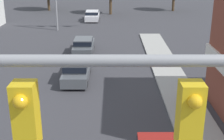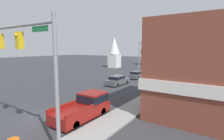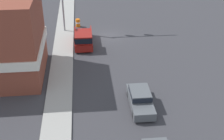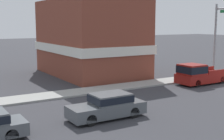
% 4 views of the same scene
% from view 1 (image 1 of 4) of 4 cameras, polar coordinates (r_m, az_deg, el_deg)
% --- Properties ---
extents(car_lead, '(1.83, 4.76, 1.51)m').
position_cam_1_polar(car_lead, '(23.33, -6.27, 0.01)').
color(car_lead, black).
rests_on(car_lead, ground).
extents(car_second_ahead, '(1.83, 4.65, 1.43)m').
position_cam_1_polar(car_second_ahead, '(30.31, -4.98, 4.60)').
color(car_second_ahead, black).
rests_on(car_second_ahead, ground).
extents(car_distant, '(1.92, 4.88, 1.45)m').
position_cam_1_polar(car_distant, '(46.55, -3.39, 9.96)').
color(car_distant, black).
rests_on(car_distant, ground).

